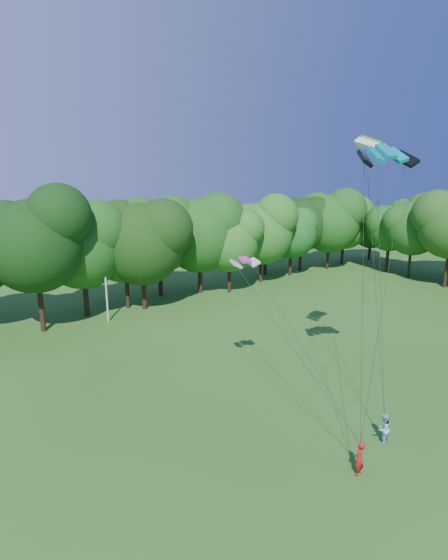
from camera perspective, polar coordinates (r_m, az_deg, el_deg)
ground at (r=22.33m, az=21.16°, el=-28.79°), size 160.00×160.00×0.00m
utility_pole at (r=44.32m, az=-15.17°, el=-0.69°), size 1.44×0.31×7.22m
kite_flyer_left at (r=24.43m, az=17.24°, el=-21.39°), size 0.74×0.57×1.83m
kite_flyer_right at (r=27.13m, az=20.08°, el=-17.75°), size 0.91×0.73×1.79m
kite_teal at (r=24.98m, az=20.42°, el=15.45°), size 3.30×2.28×0.79m
kite_green at (r=28.63m, az=18.77°, el=16.92°), size 3.14×2.25×0.60m
kite_pink at (r=27.23m, az=2.74°, el=2.66°), size 1.93×1.23×0.28m
tree_back_center at (r=46.53m, az=-10.79°, el=6.68°), size 9.73×9.73×14.15m
tree_back_east at (r=61.91m, az=8.83°, el=6.90°), size 7.65×7.65×11.13m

